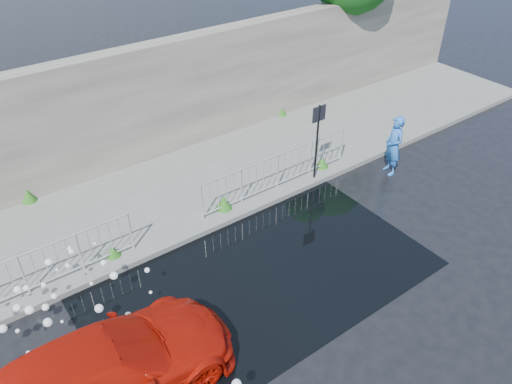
% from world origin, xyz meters
% --- Properties ---
extents(ground, '(90.00, 90.00, 0.00)m').
position_xyz_m(ground, '(0.00, 0.00, 0.00)').
color(ground, black).
rests_on(ground, ground).
extents(pavement, '(30.00, 4.00, 0.15)m').
position_xyz_m(pavement, '(0.00, 5.00, 0.07)').
color(pavement, '#5F605B').
rests_on(pavement, ground).
extents(curb, '(30.00, 0.25, 0.16)m').
position_xyz_m(curb, '(0.00, 3.00, 0.08)').
color(curb, '#5F605B').
rests_on(curb, ground).
extents(retaining_wall, '(30.00, 0.60, 3.50)m').
position_xyz_m(retaining_wall, '(0.00, 7.20, 1.90)').
color(retaining_wall, '#575249').
rests_on(retaining_wall, pavement).
extents(puddle, '(8.00, 5.00, 0.01)m').
position_xyz_m(puddle, '(0.50, 1.00, 0.01)').
color(puddle, black).
rests_on(puddle, ground).
extents(sign_post, '(0.45, 0.06, 2.50)m').
position_xyz_m(sign_post, '(4.20, 3.10, 1.72)').
color(sign_post, black).
rests_on(sign_post, ground).
extents(railing_left, '(5.05, 0.05, 1.10)m').
position_xyz_m(railing_left, '(-4.00, 3.35, 0.74)').
color(railing_left, silver).
rests_on(railing_left, pavement).
extents(railing_right, '(5.05, 0.05, 1.10)m').
position_xyz_m(railing_right, '(3.00, 3.35, 0.74)').
color(railing_right, silver).
rests_on(railing_right, pavement).
extents(weeds, '(12.17, 3.93, 0.40)m').
position_xyz_m(weeds, '(-0.31, 4.47, 0.33)').
color(weeds, '#1C5617').
rests_on(weeds, pavement).
extents(water_spray, '(3.64, 5.40, 1.07)m').
position_xyz_m(water_spray, '(-3.72, 0.52, 0.68)').
color(water_spray, white).
rests_on(water_spray, ground).
extents(red_car, '(4.95, 2.18, 1.41)m').
position_xyz_m(red_car, '(-3.52, 0.03, 0.71)').
color(red_car, '#B21207').
rests_on(red_car, ground).
extents(person, '(0.65, 0.80, 1.88)m').
position_xyz_m(person, '(6.43, 2.12, 0.94)').
color(person, blue).
rests_on(person, ground).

